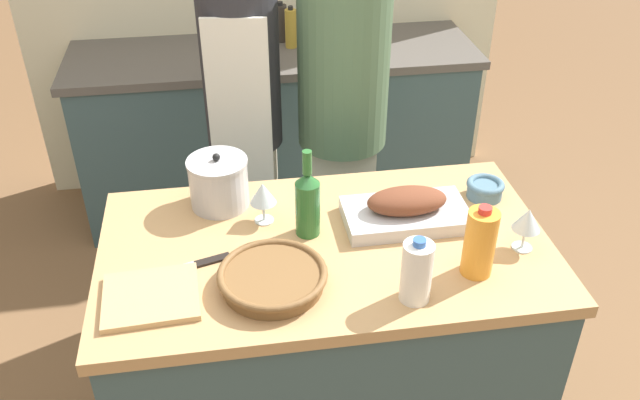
{
  "coord_description": "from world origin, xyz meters",
  "views": [
    {
      "loc": [
        -0.26,
        -1.56,
        2.13
      ],
      "look_at": [
        0.0,
        0.11,
        0.99
      ],
      "focal_mm": 38.0,
      "sensor_mm": 36.0,
      "label": 1
    }
  ],
  "objects_px": {
    "cutting_board": "(151,297)",
    "mixing_bowl": "(485,188)",
    "juice_jug": "(480,243)",
    "person_cook_guest": "(342,114)",
    "knife_chef": "(188,267)",
    "wine_bottle_green": "(308,202)",
    "wine_glass_left": "(263,194)",
    "roasting_pan": "(406,210)",
    "milk_jug": "(417,272)",
    "stock_pot": "(219,183)",
    "condiment_bottle_tall": "(281,23)",
    "person_cook_aproned": "(244,112)",
    "condiment_bottle_short": "(291,28)",
    "wicker_basket": "(273,277)",
    "wine_glass_right": "(527,220)"
  },
  "relations": [
    {
      "from": "mixing_bowl",
      "to": "wine_bottle_green",
      "type": "distance_m",
      "value": 0.61
    },
    {
      "from": "wine_bottle_green",
      "to": "person_cook_aproned",
      "type": "relative_size",
      "value": 0.17
    },
    {
      "from": "cutting_board",
      "to": "mixing_bowl",
      "type": "height_order",
      "value": "mixing_bowl"
    },
    {
      "from": "wine_bottle_green",
      "to": "person_cook_guest",
      "type": "distance_m",
      "value": 0.81
    },
    {
      "from": "condiment_bottle_tall",
      "to": "milk_jug",
      "type": "bearing_deg",
      "value": -86.03
    },
    {
      "from": "juice_jug",
      "to": "condiment_bottle_short",
      "type": "bearing_deg",
      "value": 99.19
    },
    {
      "from": "stock_pot",
      "to": "juice_jug",
      "type": "relative_size",
      "value": 0.87
    },
    {
      "from": "juice_jug",
      "to": "person_cook_guest",
      "type": "bearing_deg",
      "value": 100.57
    },
    {
      "from": "wine_bottle_green",
      "to": "condiment_bottle_tall",
      "type": "height_order",
      "value": "wine_bottle_green"
    },
    {
      "from": "cutting_board",
      "to": "knife_chef",
      "type": "relative_size",
      "value": 0.98
    },
    {
      "from": "person_cook_guest",
      "to": "roasting_pan",
      "type": "bearing_deg",
      "value": -73.52
    },
    {
      "from": "milk_jug",
      "to": "person_cook_guest",
      "type": "bearing_deg",
      "value": 89.55
    },
    {
      "from": "roasting_pan",
      "to": "wicker_basket",
      "type": "bearing_deg",
      "value": -151.2
    },
    {
      "from": "mixing_bowl",
      "to": "knife_chef",
      "type": "xyz_separation_m",
      "value": [
        -0.95,
        -0.22,
        -0.03
      ]
    },
    {
      "from": "knife_chef",
      "to": "person_cook_aproned",
      "type": "relative_size",
      "value": 0.16
    },
    {
      "from": "cutting_board",
      "to": "mixing_bowl",
      "type": "xyz_separation_m",
      "value": [
        1.04,
        0.34,
        0.02
      ]
    },
    {
      "from": "stock_pot",
      "to": "knife_chef",
      "type": "xyz_separation_m",
      "value": [
        -0.1,
        -0.31,
        -0.08
      ]
    },
    {
      "from": "wicker_basket",
      "to": "knife_chef",
      "type": "height_order",
      "value": "wicker_basket"
    },
    {
      "from": "roasting_pan",
      "to": "cutting_board",
      "type": "xyz_separation_m",
      "value": [
        -0.76,
        -0.24,
        -0.03
      ]
    },
    {
      "from": "wine_glass_left",
      "to": "condiment_bottle_short",
      "type": "height_order",
      "value": "condiment_bottle_short"
    },
    {
      "from": "wine_bottle_green",
      "to": "wine_glass_right",
      "type": "bearing_deg",
      "value": -15.77
    },
    {
      "from": "stock_pot",
      "to": "milk_jug",
      "type": "xyz_separation_m",
      "value": [
        0.49,
        -0.53,
        0.01
      ]
    },
    {
      "from": "wine_bottle_green",
      "to": "mixing_bowl",
      "type": "bearing_deg",
      "value": 10.07
    },
    {
      "from": "cutting_board",
      "to": "knife_chef",
      "type": "height_order",
      "value": "cutting_board"
    },
    {
      "from": "condiment_bottle_tall",
      "to": "condiment_bottle_short",
      "type": "xyz_separation_m",
      "value": [
        0.04,
        -0.09,
        0.0
      ]
    },
    {
      "from": "stock_pot",
      "to": "condiment_bottle_short",
      "type": "xyz_separation_m",
      "value": [
        0.39,
        1.39,
        -0.01
      ]
    },
    {
      "from": "wicker_basket",
      "to": "milk_jug",
      "type": "relative_size",
      "value": 1.54
    },
    {
      "from": "cutting_board",
      "to": "wine_glass_left",
      "type": "distance_m",
      "value": 0.46
    },
    {
      "from": "roasting_pan",
      "to": "wicker_basket",
      "type": "distance_m",
      "value": 0.49
    },
    {
      "from": "condiment_bottle_short",
      "to": "wine_bottle_green",
      "type": "bearing_deg",
      "value": -95.02
    },
    {
      "from": "person_cook_guest",
      "to": "mixing_bowl",
      "type": "bearing_deg",
      "value": -50.16
    },
    {
      "from": "stock_pot",
      "to": "mixing_bowl",
      "type": "height_order",
      "value": "stock_pot"
    },
    {
      "from": "juice_jug",
      "to": "mixing_bowl",
      "type": "bearing_deg",
      "value": 66.3
    },
    {
      "from": "wine_glass_left",
      "to": "knife_chef",
      "type": "relative_size",
      "value": 0.51
    },
    {
      "from": "wicker_basket",
      "to": "milk_jug",
      "type": "height_order",
      "value": "milk_jug"
    },
    {
      "from": "roasting_pan",
      "to": "milk_jug",
      "type": "height_order",
      "value": "milk_jug"
    },
    {
      "from": "wine_glass_left",
      "to": "person_cook_guest",
      "type": "xyz_separation_m",
      "value": [
        0.37,
        0.68,
        -0.1
      ]
    },
    {
      "from": "milk_jug",
      "to": "roasting_pan",
      "type": "bearing_deg",
      "value": 78.91
    },
    {
      "from": "wine_bottle_green",
      "to": "person_cook_aproned",
      "type": "distance_m",
      "value": 0.84
    },
    {
      "from": "knife_chef",
      "to": "wine_glass_left",
      "type": "bearing_deg",
      "value": 40.05
    },
    {
      "from": "condiment_bottle_short",
      "to": "wicker_basket",
      "type": "bearing_deg",
      "value": -98.4
    },
    {
      "from": "condiment_bottle_tall",
      "to": "person_cook_aproned",
      "type": "xyz_separation_m",
      "value": [
        -0.24,
        -0.85,
        -0.06
      ]
    },
    {
      "from": "roasting_pan",
      "to": "juice_jug",
      "type": "height_order",
      "value": "juice_jug"
    },
    {
      "from": "wine_bottle_green",
      "to": "knife_chef",
      "type": "relative_size",
      "value": 1.06
    },
    {
      "from": "wine_glass_right",
      "to": "person_cook_aproned",
      "type": "relative_size",
      "value": 0.08
    },
    {
      "from": "stock_pot",
      "to": "wine_glass_left",
      "type": "bearing_deg",
      "value": -41.17
    },
    {
      "from": "condiment_bottle_tall",
      "to": "person_cook_guest",
      "type": "distance_m",
      "value": 0.92
    },
    {
      "from": "wine_glass_left",
      "to": "condiment_bottle_tall",
      "type": "xyz_separation_m",
      "value": [
        0.22,
        1.59,
        -0.03
      ]
    },
    {
      "from": "cutting_board",
      "to": "wine_bottle_green",
      "type": "bearing_deg",
      "value": 27.07
    },
    {
      "from": "knife_chef",
      "to": "person_cook_guest",
      "type": "xyz_separation_m",
      "value": [
        0.6,
        0.88,
        -0.0
      ]
    }
  ]
}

